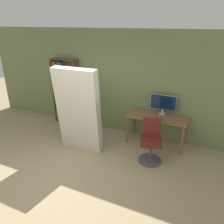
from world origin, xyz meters
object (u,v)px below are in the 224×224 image
(office_chair, at_px, (151,144))
(bookshelf, at_px, (64,93))
(monitor, at_px, (163,103))
(mattress_near, at_px, (79,111))

(office_chair, height_order, bookshelf, bookshelf)
(bookshelf, bearing_deg, monitor, -0.02)
(monitor, xyz_separation_m, bookshelf, (-2.90, 0.00, -0.12))
(monitor, distance_m, mattress_near, 2.03)
(office_chair, distance_m, mattress_near, 1.76)
(office_chair, relative_size, bookshelf, 0.50)
(bookshelf, bearing_deg, office_chair, -17.83)
(bookshelf, distance_m, mattress_near, 1.72)
(office_chair, height_order, mattress_near, mattress_near)
(monitor, height_order, bookshelf, bookshelf)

